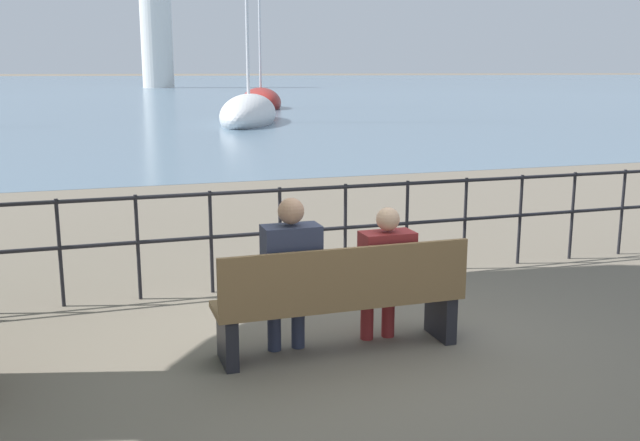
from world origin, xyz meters
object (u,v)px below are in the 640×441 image
at_px(harbor_lighthouse, 155,12).
at_px(park_bench, 342,300).
at_px(sailboat_1, 249,114).
at_px(sailboat_2, 261,101).
at_px(seated_person_right, 385,269).
at_px(seated_person_left, 290,271).

bearing_deg(harbor_lighthouse, park_bench, -94.56).
bearing_deg(sailboat_1, park_bench, -81.33).
xyz_separation_m(sailboat_2, harbor_lighthouse, (-0.88, 54.32, 9.22)).
relative_size(seated_person_right, harbor_lighthouse, 0.06).
height_order(sailboat_1, harbor_lighthouse, harbor_lighthouse).
distance_m(seated_person_left, sailboat_2, 38.37).
height_order(seated_person_right, harbor_lighthouse, harbor_lighthouse).
distance_m(park_bench, harbor_lighthouse, 92.54).
height_order(park_bench, sailboat_1, sailboat_1).
distance_m(sailboat_2, harbor_lighthouse, 55.10).
distance_m(sailboat_1, harbor_lighthouse, 67.12).
bearing_deg(seated_person_right, harbor_lighthouse, 85.69).
height_order(park_bench, sailboat_2, sailboat_2).
distance_m(park_bench, sailboat_1, 25.81).
xyz_separation_m(sailboat_1, harbor_lighthouse, (2.51, 66.43, 9.22)).
height_order(park_bench, seated_person_left, seated_person_left).
relative_size(sailboat_2, harbor_lighthouse, 0.51).
relative_size(sailboat_1, sailboat_2, 1.11).
height_order(seated_person_right, sailboat_1, sailboat_1).
distance_m(seated_person_right, harbor_lighthouse, 92.40).
height_order(sailboat_1, sailboat_2, sailboat_1).
height_order(park_bench, seated_person_right, seated_person_right).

